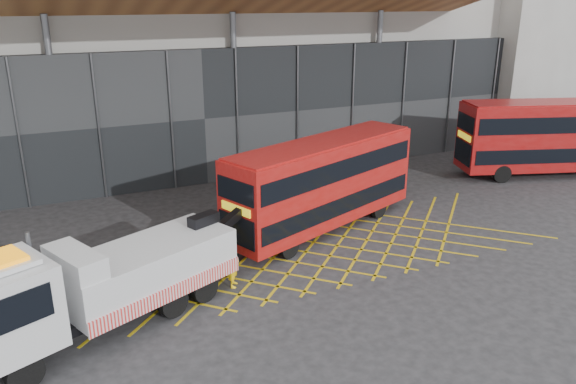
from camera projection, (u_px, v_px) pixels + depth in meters
name	position (u px, v px, depth m)	size (l,w,h in m)	color
ground_plane	(238.00, 265.00, 23.87)	(120.00, 120.00, 0.00)	#242427
road_markings	(306.00, 252.00, 25.10)	(23.16, 7.16, 0.01)	gold
construction_building	(170.00, 26.00, 37.51)	(55.00, 23.97, 18.00)	gray
east_building	(534.00, 7.00, 46.73)	(15.00, 12.00, 20.00)	gray
recovery_truck	(101.00, 282.00, 18.72)	(10.70, 6.20, 3.86)	black
bus_towed	(323.00, 181.00, 26.83)	(11.04, 6.33, 4.44)	#9E0F0C
bus_second	(553.00, 135.00, 35.15)	(11.86, 6.19, 4.73)	maroon
worker	(233.00, 264.00, 21.86)	(0.70, 0.46, 1.91)	yellow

